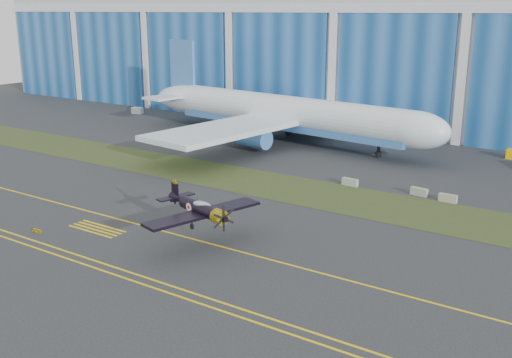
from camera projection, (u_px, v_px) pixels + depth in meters
The scene contains 15 objects.
ground at pixel (300, 242), 54.89m from camera, with size 260.00×260.00×0.00m, color #2F3234.
grass_median at pixel (363, 202), 66.07m from camera, with size 260.00×10.00×0.02m, color #475128.
hangar at pixel (499, 41), 108.14m from camera, with size 220.00×45.70×30.00m.
taxiway_centreline at pixel (270, 260), 50.90m from camera, with size 200.00×0.20×0.02m, color yellow.
edge_line_near at pixel (200, 303), 43.31m from camera, with size 80.00×0.20×0.02m, color yellow.
edge_line_far at pixel (208, 298), 44.11m from camera, with size 80.00×0.20×0.02m, color yellow.
hold_short_ladder at pixel (97, 229), 58.08m from camera, with size 6.00×2.40×0.02m, color yellow, non-canonical shape.
guard_board_left at pixel (37, 231), 57.06m from camera, with size 1.20×0.15×0.35m, color yellow.
warbird at pixel (200, 208), 53.25m from camera, with size 12.25×13.59×3.39m.
jetliner at pixel (288, 76), 93.47m from camera, with size 65.94×57.96×21.00m.
shipping_container at pixel (380, 130), 99.15m from camera, with size 5.69×2.28×2.46m, color white.
cart at pixel (137, 111), 122.03m from camera, with size 2.14×1.29×1.29m, color silver.
barrier_a at pixel (350, 182), 72.14m from camera, with size 2.00×0.60×0.90m, color #8E9F8C.
barrier_b at pixel (419, 192), 68.35m from camera, with size 2.00×0.60×0.90m, color #999C85.
barrier_c at pixel (448, 198), 66.00m from camera, with size 2.00×0.60×0.90m, color #9C9585.
Camera 1 is at (25.23, -44.78, 20.52)m, focal length 42.00 mm.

